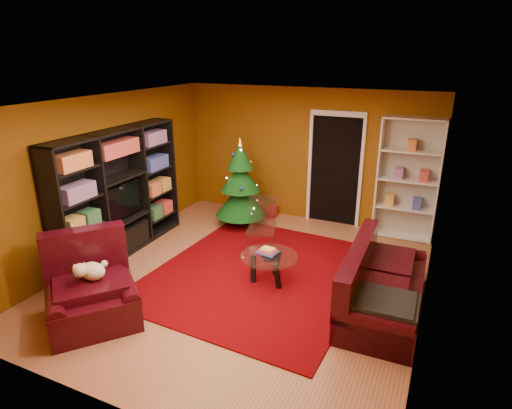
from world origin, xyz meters
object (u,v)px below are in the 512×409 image
at_px(armchair, 91,289).
at_px(white_bookshelf, 408,180).
at_px(gift_box_teal, 238,209).
at_px(coffee_table, 269,268).
at_px(rug, 260,273).
at_px(gift_box_green, 247,214).
at_px(media_unit, 119,193).
at_px(sofa, 385,280).
at_px(dog, 93,271).
at_px(gift_box_red, 271,211).
at_px(christmas_tree, 240,184).
at_px(acrylic_chair, 261,230).

bearing_deg(armchair, white_bookshelf, 3.54).
relative_size(gift_box_teal, coffee_table, 0.31).
height_order(rug, white_bookshelf, white_bookshelf).
bearing_deg(rug, coffee_table, -36.98).
bearing_deg(rug, gift_box_green, 120.74).
relative_size(media_unit, sofa, 1.32).
bearing_deg(dog, gift_box_red, 31.37).
distance_m(christmas_tree, gift_box_teal, 0.89).
distance_m(gift_box_teal, coffee_table, 2.82).
bearing_deg(coffee_table, acrylic_chair, 121.50).
height_order(media_unit, armchair, media_unit).
bearing_deg(acrylic_chair, gift_box_teal, 112.08).
xyz_separation_m(christmas_tree, acrylic_chair, (0.89, -1.03, -0.40)).
bearing_deg(coffee_table, media_unit, -178.87).
relative_size(white_bookshelf, armchair, 1.97).
relative_size(rug, acrylic_chair, 3.94).
distance_m(rug, acrylic_chair, 0.80).
height_order(white_bookshelf, dog, white_bookshelf).
bearing_deg(gift_box_red, sofa, -43.12).
relative_size(gift_box_red, white_bookshelf, 0.10).
bearing_deg(gift_box_green, christmas_tree, -89.17).
height_order(armchair, dog, armchair).
height_order(christmas_tree, acrylic_chair, christmas_tree).
height_order(media_unit, gift_box_red, media_unit).
height_order(gift_box_teal, white_bookshelf, white_bookshelf).
height_order(white_bookshelf, acrylic_chair, white_bookshelf).
height_order(rug, gift_box_green, gift_box_green).
bearing_deg(rug, gift_box_red, 108.82).
height_order(gift_box_teal, acrylic_chair, acrylic_chair).
bearing_deg(gift_box_green, gift_box_red, 42.97).
height_order(armchair, acrylic_chair, same).
bearing_deg(media_unit, gift_box_green, 58.26).
distance_m(gift_box_green, armchair, 3.92).
relative_size(gift_box_teal, sofa, 0.13).
height_order(dog, sofa, sofa).
distance_m(media_unit, gift_box_red, 3.13).
height_order(gift_box_teal, armchair, armchair).
relative_size(armchair, acrylic_chair, 1.28).
bearing_deg(acrylic_chair, dog, -131.41).
height_order(media_unit, gift_box_green, media_unit).
distance_m(media_unit, armchair, 2.10).
distance_m(rug, sofa, 1.93).
distance_m(christmas_tree, acrylic_chair, 1.42).
height_order(coffee_table, acrylic_chair, acrylic_chair).
distance_m(sofa, coffee_table, 1.66).
xyz_separation_m(white_bookshelf, sofa, (0.07, -2.55, -0.65)).
relative_size(white_bookshelf, acrylic_chair, 2.52).
bearing_deg(sofa, dog, 116.21).
xyz_separation_m(media_unit, dog, (1.00, -1.67, -0.37)).
height_order(christmas_tree, gift_box_teal, christmas_tree).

